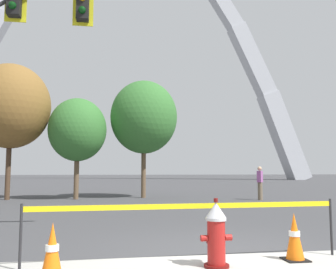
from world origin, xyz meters
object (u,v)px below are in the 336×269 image
fire_hydrant (216,235)px  traffic_cone_by_hydrant (52,252)px  pedestrian_standing_center (260,183)px  traffic_cone_mid_sidewalk (295,237)px  monument_arch (125,57)px

fire_hydrant → traffic_cone_by_hydrant: size_ratio=1.36×
traffic_cone_by_hydrant → fire_hydrant: bearing=7.9°
traffic_cone_by_hydrant → pedestrian_standing_center: 14.13m
traffic_cone_mid_sidewalk → monument_arch: (-1.02, 47.72, 17.82)m
fire_hydrant → traffic_cone_mid_sidewalk: 1.34m
pedestrian_standing_center → monument_arch: bearing=98.2°
fire_hydrant → traffic_cone_mid_sidewalk: (1.32, 0.20, -0.11)m
monument_arch → pedestrian_standing_center: monument_arch is taller
traffic_cone_mid_sidewalk → pedestrian_standing_center: size_ratio=0.46×
traffic_cone_mid_sidewalk → pedestrian_standing_center: 12.04m
traffic_cone_mid_sidewalk → monument_arch: monument_arch is taller
monument_arch → pedestrian_standing_center: size_ratio=35.72×
fire_hydrant → monument_arch: monument_arch is taller
monument_arch → pedestrian_standing_center: bearing=-81.8°
traffic_cone_mid_sidewalk → pedestrian_standing_center: (4.20, 11.28, 0.46)m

